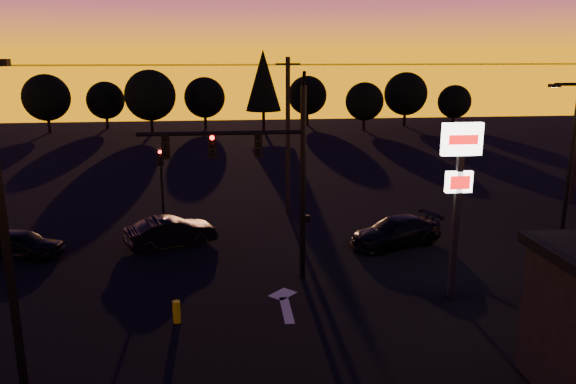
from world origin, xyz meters
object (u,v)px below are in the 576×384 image
(traffic_signal_mast, at_px, (264,164))
(car_right, at_px, (396,232))
(car_left, at_px, (22,244))
(parking_lot_light, at_px, (2,210))
(pylon_sign, at_px, (459,174))
(streetlight, at_px, (569,162))
(car_mid, at_px, (171,232))
(bollard, at_px, (177,312))
(secondary_signal, at_px, (161,177))

(traffic_signal_mast, xyz_separation_m, car_right, (6.74, 3.56, -4.24))
(traffic_signal_mast, height_order, car_left, traffic_signal_mast)
(parking_lot_light, bearing_deg, car_right, 36.73)
(parking_lot_light, xyz_separation_m, pylon_sign, (14.50, 4.50, -0.36))
(pylon_sign, bearing_deg, car_left, 160.65)
(parking_lot_light, relative_size, streetlight, 1.14)
(streetlight, xyz_separation_m, car_left, (-25.02, 2.36, -3.77))
(car_right, bearing_deg, streetlight, 53.41)
(car_mid, bearing_deg, traffic_signal_mast, -160.26)
(pylon_sign, bearing_deg, parking_lot_light, -162.77)
(bollard, bearing_deg, parking_lot_light, -139.25)
(car_left, bearing_deg, parking_lot_light, -148.29)
(traffic_signal_mast, xyz_separation_m, streetlight, (14.01, 1.51, -0.52))
(secondary_signal, relative_size, bollard, 5.41)
(traffic_signal_mast, bearing_deg, pylon_sign, -19.36)
(streetlight, height_order, car_right, streetlight)
(bollard, distance_m, car_right, 12.33)
(pylon_sign, height_order, bollard, pylon_sign)
(traffic_signal_mast, xyz_separation_m, pylon_sign, (7.10, -2.49, -0.02))
(bollard, relative_size, car_right, 0.17)
(traffic_signal_mast, relative_size, bollard, 10.67)
(parking_lot_light, height_order, car_mid, parking_lot_light)
(traffic_signal_mast, xyz_separation_m, car_left, (-11.01, 3.86, -4.29))
(traffic_signal_mast, height_order, pylon_sign, traffic_signal_mast)
(pylon_sign, xyz_separation_m, car_right, (-0.36, 6.05, -4.22))
(secondary_signal, bearing_deg, pylon_sign, -39.77)
(car_right, bearing_deg, car_left, -111.85)
(secondary_signal, xyz_separation_m, parking_lot_light, (-2.50, -14.49, 2.41))
(car_right, bearing_deg, pylon_sign, -17.44)
(traffic_signal_mast, xyz_separation_m, parking_lot_light, (-7.40, -6.99, 0.33))
(car_left, bearing_deg, car_mid, -69.76)
(car_left, relative_size, car_right, 0.80)
(streetlight, xyz_separation_m, car_right, (-7.27, 2.05, -3.73))
(parking_lot_light, relative_size, car_mid, 2.11)
(secondary_signal, bearing_deg, car_left, -149.27)
(bollard, height_order, car_mid, car_mid)
(parking_lot_light, xyz_separation_m, streetlight, (21.41, 8.50, -0.85))
(parking_lot_light, distance_m, pylon_sign, 15.19)
(secondary_signal, bearing_deg, parking_lot_light, -99.79)
(streetlight, height_order, car_mid, streetlight)
(secondary_signal, distance_m, car_left, 7.44)
(pylon_sign, relative_size, car_left, 1.79)
(pylon_sign, bearing_deg, streetlight, 30.08)
(parking_lot_light, relative_size, pylon_sign, 1.34)
(secondary_signal, bearing_deg, traffic_signal_mast, -56.81)
(secondary_signal, relative_size, parking_lot_light, 0.48)
(secondary_signal, distance_m, parking_lot_light, 14.90)
(secondary_signal, relative_size, car_right, 0.91)
(traffic_signal_mast, distance_m, car_left, 12.43)
(secondary_signal, distance_m, car_mid, 3.60)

